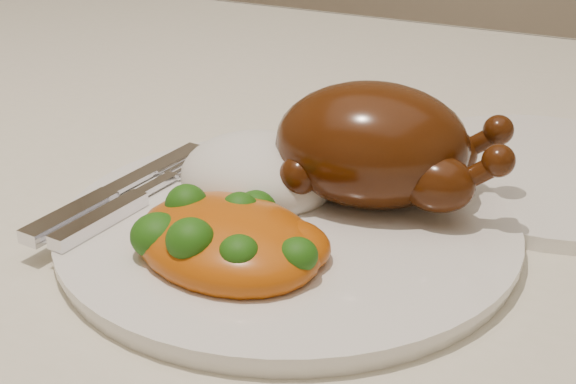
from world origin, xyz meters
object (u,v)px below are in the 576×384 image
at_px(side_plate, 547,174).
at_px(roast_chicken, 377,145).
at_px(dining_table, 251,266).
at_px(dinner_plate, 288,228).

height_order(side_plate, roast_chicken, roast_chicken).
xyz_separation_m(dining_table, roast_chicken, (0.13, -0.05, 0.16)).
xyz_separation_m(dinner_plate, roast_chicken, (0.04, 0.05, 0.05)).
distance_m(dinner_plate, roast_chicken, 0.08).
bearing_deg(roast_chicken, dinner_plate, -139.92).
xyz_separation_m(dining_table, dinner_plate, (0.09, -0.11, 0.11)).
bearing_deg(roast_chicken, dining_table, 145.31).
relative_size(dining_table, dinner_plate, 5.35).
height_order(dinner_plate, side_plate, dinner_plate).
bearing_deg(side_plate, roast_chicken, -130.49).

